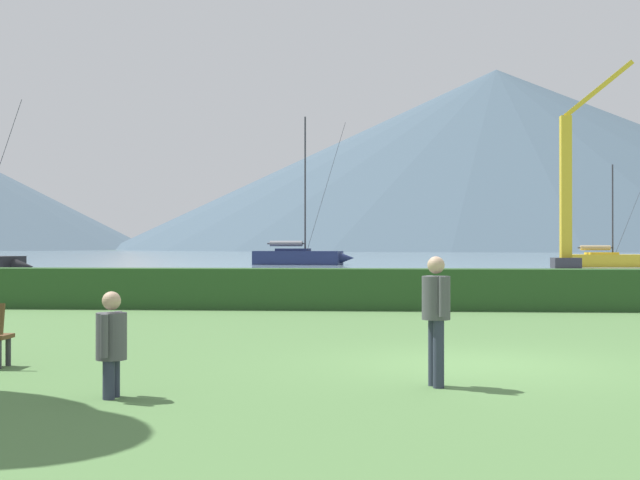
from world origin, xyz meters
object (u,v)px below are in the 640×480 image
Objects in this scene: sailboat_slip_1 at (607,259)px; person_standing_walker at (436,310)px; sailboat_slip_2 at (299,256)px; person_seated_viewer at (111,339)px; dock_crane at (568,202)px.

person_standing_walker is (-17.55, -60.95, 0.37)m from sailboat_slip_1.
person_seated_viewer is (4.30, -67.63, -0.08)m from sailboat_slip_2.
sailboat_slip_1 is 5.04× the size of person_standing_walker.
sailboat_slip_2 is 67.76m from person_seated_viewer.
dock_crane is at bearing -16.49° from sailboat_slip_2.
sailboat_slip_1 reaches higher than person_seated_viewer.
person_seated_viewer is at bearing -106.77° from dock_crane.
person_standing_walker is at bearing -103.44° from dock_crane.
person_standing_walker is at bearing -74.56° from sailboat_slip_2.
sailboat_slip_1 is 7.52m from dock_crane.
sailboat_slip_1 is 63.42m from person_standing_walker.
person_standing_walker is (3.85, 1.08, 0.29)m from person_seated_viewer.
person_standing_walker reaches higher than person_seated_viewer.
dock_crane is at bearing -137.20° from sailboat_slip_1.
person_seated_viewer is 60.28m from dock_crane.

